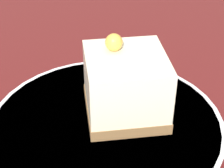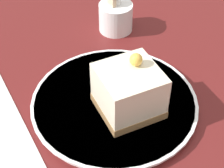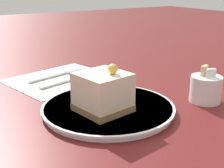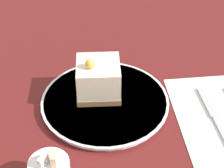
# 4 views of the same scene
# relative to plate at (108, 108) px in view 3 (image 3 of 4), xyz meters

# --- Properties ---
(ground_plane) EXTENTS (4.00, 4.00, 0.00)m
(ground_plane) POSITION_rel_plate_xyz_m (-0.02, 0.01, -0.01)
(ground_plane) COLOR #5B1919
(plate) EXTENTS (0.27, 0.27, 0.01)m
(plate) POSITION_rel_plate_xyz_m (0.00, 0.00, 0.00)
(plate) COLOR white
(plate) RESTS_ON ground_plane
(cake_slice) EXTENTS (0.10, 0.10, 0.09)m
(cake_slice) POSITION_rel_plate_xyz_m (0.02, -0.02, 0.04)
(cake_slice) COLOR olive
(cake_slice) RESTS_ON plate
(napkin) EXTENTS (0.26, 0.30, 0.00)m
(napkin) POSITION_rel_plate_xyz_m (-0.25, 0.01, -0.01)
(napkin) COLOR white
(napkin) RESTS_ON ground_plane
(fork) EXTENTS (0.06, 0.17, 0.00)m
(fork) POSITION_rel_plate_xyz_m (-0.28, 0.02, -0.00)
(fork) COLOR #B2B2B7
(fork) RESTS_ON napkin
(knife) EXTENTS (0.06, 0.18, 0.00)m
(knife) POSITION_rel_plate_xyz_m (-0.22, 0.00, -0.00)
(knife) COLOR #B2B2B7
(knife) RESTS_ON napkin
(sugar_bowl) EXTENTS (0.07, 0.07, 0.08)m
(sugar_bowl) POSITION_rel_plate_xyz_m (0.06, 0.21, 0.02)
(sugar_bowl) COLOR white
(sugar_bowl) RESTS_ON ground_plane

